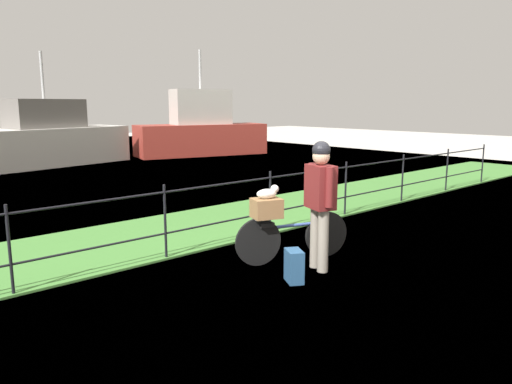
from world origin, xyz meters
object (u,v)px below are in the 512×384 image
(bicycle_main, at_px, (292,237))
(terrier_dog, at_px, (268,193))
(wooden_crate, at_px, (267,208))
(backpack_on_paving, at_px, (294,266))
(cyclist_person, at_px, (320,194))
(moored_boat_near, at_px, (47,141))
(moored_boat_mid, at_px, (201,131))

(bicycle_main, distance_m, terrier_dog, 0.73)
(wooden_crate, distance_m, terrier_dog, 0.21)
(bicycle_main, bearing_deg, backpack_on_paving, -134.04)
(bicycle_main, distance_m, cyclist_person, 0.82)
(cyclist_person, relative_size, moored_boat_near, 0.28)
(wooden_crate, height_order, moored_boat_mid, moored_boat_mid)
(terrier_dog, relative_size, moored_boat_mid, 0.06)
(bicycle_main, height_order, backpack_on_paving, bicycle_main)
(backpack_on_paving, xyz_separation_m, moored_boat_mid, (7.96, 13.02, 0.79))
(backpack_on_paving, xyz_separation_m, moored_boat_near, (1.84, 13.68, 0.67))
(bicycle_main, xyz_separation_m, backpack_on_paving, (-0.56, -0.58, -0.14))
(wooden_crate, bearing_deg, moored_boat_mid, 57.80)
(terrier_dog, relative_size, moored_boat_near, 0.05)
(terrier_dog, bearing_deg, bicycle_main, -19.43)
(moored_boat_near, height_order, moored_boat_mid, moored_boat_mid)
(terrier_dog, height_order, moored_boat_mid, moored_boat_mid)
(cyclist_person, bearing_deg, moored_boat_mid, 60.25)
(terrier_dog, height_order, cyclist_person, cyclist_person)
(bicycle_main, xyz_separation_m, cyclist_person, (0.01, -0.48, 0.66))
(moored_boat_near, relative_size, moored_boat_mid, 1.04)
(terrier_dog, xyz_separation_m, backpack_on_paving, (-0.23, -0.70, -0.78))
(cyclist_person, bearing_deg, bicycle_main, 91.20)
(backpack_on_paving, bearing_deg, terrier_dog, -168.68)
(backpack_on_paving, bearing_deg, moored_boat_near, -158.40)
(moored_boat_mid, bearing_deg, terrier_dog, -122.11)
(terrier_dog, distance_m, moored_boat_mid, 14.54)
(bicycle_main, distance_m, moored_boat_mid, 14.48)
(moored_boat_mid, bearing_deg, moored_boat_near, 173.85)
(bicycle_main, relative_size, backpack_on_paving, 4.02)
(bicycle_main, xyz_separation_m, terrier_dog, (-0.34, 0.12, 0.64))
(cyclist_person, distance_m, backpack_on_paving, 0.99)
(wooden_crate, distance_m, cyclist_person, 0.75)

